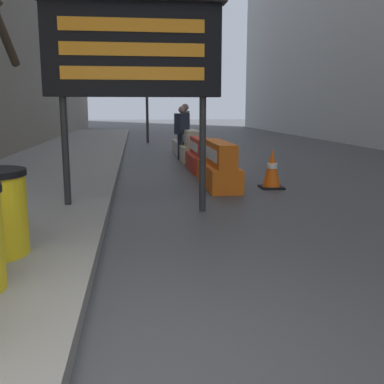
{
  "coord_description": "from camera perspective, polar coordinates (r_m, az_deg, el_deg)",
  "views": [
    {
      "loc": [
        0.41,
        -2.23,
        1.55
      ],
      "look_at": [
        1.27,
        4.61,
        0.26
      ],
      "focal_mm": 42.0,
      "sensor_mm": 36.0,
      "label": 1
    }
  ],
  "objects": [
    {
      "name": "jersey_barrier_cream",
      "position": [
        13.36,
        -0.15,
        5.69
      ],
      "size": [
        0.64,
        1.66,
        0.91
      ],
      "color": "beige",
      "rests_on": "ground_plane"
    },
    {
      "name": "pedestrian_passerby",
      "position": [
        14.17,
        -0.87,
        8.37
      ],
      "size": [
        0.32,
        0.47,
        1.68
      ],
      "rotation": [
        0.0,
        0.0,
        4.58
      ],
      "color": "#333338",
      "rests_on": "ground_plane"
    },
    {
      "name": "traffic_light_near_curb",
      "position": [
        20.52,
        -5.77,
        13.6
      ],
      "size": [
        0.28,
        0.45,
        3.62
      ],
      "color": "#2D2D30",
      "rests_on": "ground_plane"
    },
    {
      "name": "traffic_cone_near",
      "position": [
        11.39,
        4.96,
        4.55
      ],
      "size": [
        0.4,
        0.4,
        0.72
      ],
      "color": "black",
      "rests_on": "ground_plane"
    },
    {
      "name": "jersey_barrier_white",
      "position": [
        15.49,
        -1.13,
        6.31
      ],
      "size": [
        0.58,
        2.12,
        0.88
      ],
      "color": "silver",
      "rests_on": "ground_plane"
    },
    {
      "name": "traffic_cone_mid",
      "position": [
        8.89,
        10.13,
        2.9
      ],
      "size": [
        0.43,
        0.43,
        0.77
      ],
      "color": "black",
      "rests_on": "ground_plane"
    },
    {
      "name": "jersey_barrier_orange_far",
      "position": [
        8.96,
        3.34,
        3.21
      ],
      "size": [
        0.58,
        2.02,
        0.9
      ],
      "color": "orange",
      "rests_on": "ground_plane"
    },
    {
      "name": "message_board",
      "position": [
        6.67,
        -7.51,
        17.5
      ],
      "size": [
        2.62,
        0.36,
        3.09
      ],
      "color": "#28282B",
      "rests_on": "ground_plane"
    },
    {
      "name": "pedestrian_worker",
      "position": [
        13.56,
        -1.28,
        8.08
      ],
      "size": [
        0.48,
        0.47,
        1.61
      ],
      "rotation": [
        0.0,
        0.0,
        3.89
      ],
      "color": "#23283D",
      "rests_on": "ground_plane"
    },
    {
      "name": "jersey_barrier_red_striped",
      "position": [
        11.27,
        1.17,
        4.55
      ],
      "size": [
        0.6,
        1.73,
        0.82
      ],
      "color": "red",
      "rests_on": "ground_plane"
    }
  ]
}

